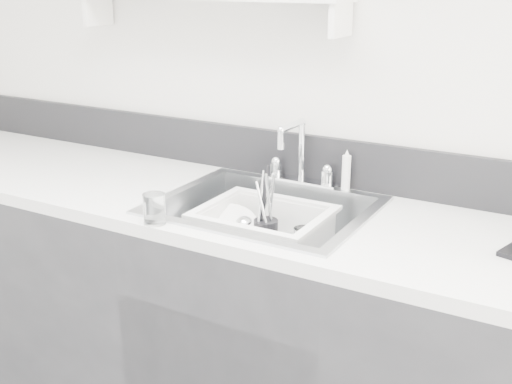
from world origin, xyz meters
The scene contains 12 objects.
counter_run centered at (0.00, 1.19, 0.46)m, with size 3.20×0.62×0.92m.
backsplash centered at (0.00, 1.49, 1.00)m, with size 3.20×0.02×0.16m, color black.
sink centered at (0.00, 1.19, 0.83)m, with size 0.64×0.52×0.20m, color silver, non-canonical shape.
faucet centered at (0.00, 1.44, 0.98)m, with size 0.26×0.18×0.23m.
side_sprayer centered at (0.16, 1.44, 0.99)m, with size 0.03×0.03×0.14m, color white.
wash_tub centered at (-0.01, 1.20, 0.83)m, with size 0.39×0.31×0.15m, color white, non-canonical shape.
plate_stack centered at (-0.13, 1.17, 0.80)m, with size 0.27×0.27×0.11m.
utensil_cup centered at (-0.01, 1.22, 0.82)m, with size 0.08×0.08×0.26m.
ladle centered at (-0.03, 1.19, 0.80)m, with size 0.27×0.09×0.08m, color silver, non-canonical shape.
tumbler_in_tub centered at (0.12, 1.23, 0.81)m, with size 0.06×0.06×0.09m, color white.
tumbler_counter centered at (-0.20, 0.91, 0.96)m, with size 0.06×0.06×0.09m, color white.
bowl_small centered at (0.08, 1.11, 0.78)m, with size 0.10×0.10×0.03m, color white.
Camera 1 is at (0.89, -0.41, 1.58)m, focal length 45.00 mm.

